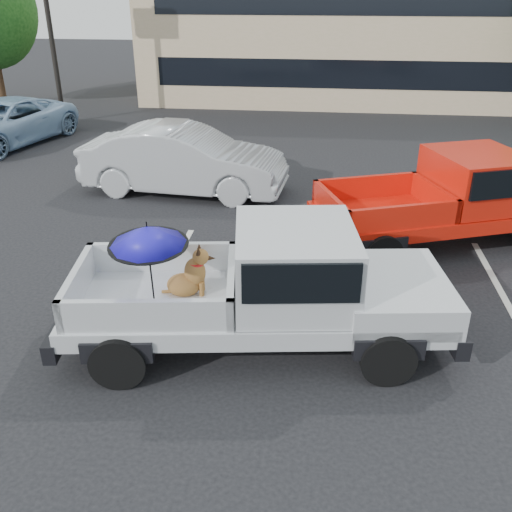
# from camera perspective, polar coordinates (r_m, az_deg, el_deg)

# --- Properties ---
(ground) EXTENTS (90.00, 90.00, 0.00)m
(ground) POSITION_cam_1_polar(r_m,az_deg,el_deg) (8.35, 7.38, -10.78)
(ground) COLOR black
(ground) RESTS_ON ground
(stripe_left) EXTENTS (0.12, 5.00, 0.01)m
(stripe_left) POSITION_cam_1_polar(r_m,az_deg,el_deg) (10.37, -9.45, -2.94)
(stripe_left) COLOR silver
(stripe_left) RESTS_ON ground
(stripe_right) EXTENTS (0.12, 5.00, 0.01)m
(stripe_right) POSITION_cam_1_polar(r_m,az_deg,el_deg) (10.54, 23.91, -4.52)
(stripe_right) COLOR silver
(stripe_right) RESTS_ON ground
(motel_building) EXTENTS (20.40, 8.40, 6.30)m
(motel_building) POSITION_cam_1_polar(r_m,az_deg,el_deg) (27.83, 12.11, 21.98)
(motel_building) COLOR tan
(motel_building) RESTS_ON ground
(silver_pickup) EXTENTS (5.90, 2.69, 2.06)m
(silver_pickup) POSITION_cam_1_polar(r_m,az_deg,el_deg) (8.17, 2.16, -2.65)
(silver_pickup) COLOR black
(silver_pickup) RESTS_ON ground
(red_pickup) EXTENTS (5.99, 3.80, 1.87)m
(red_pickup) POSITION_cam_1_polar(r_m,az_deg,el_deg) (12.36, 20.27, 5.80)
(red_pickup) COLOR black
(red_pickup) RESTS_ON ground
(silver_sedan) EXTENTS (5.25, 2.26, 1.68)m
(silver_sedan) POSITION_cam_1_polar(r_m,az_deg,el_deg) (14.63, -7.21, 9.50)
(silver_sedan) COLOR #B9BDC1
(silver_sedan) RESTS_ON ground
(blue_suv) EXTENTS (3.65, 5.61, 1.44)m
(blue_suv) POSITION_cam_1_polar(r_m,az_deg,el_deg) (20.64, -23.98, 12.04)
(blue_suv) COLOR #83A4C3
(blue_suv) RESTS_ON ground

